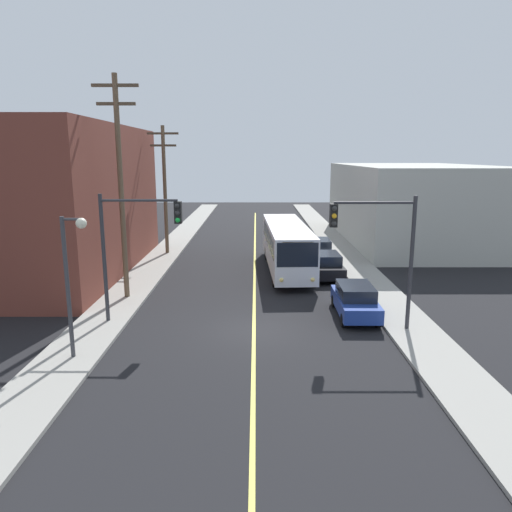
{
  "coord_description": "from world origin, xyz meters",
  "views": [
    {
      "loc": [
        0.1,
        -20.67,
        7.87
      ],
      "look_at": [
        0.0,
        6.96,
        2.0
      ],
      "focal_mm": 33.52,
      "sensor_mm": 36.0,
      "label": 1
    }
  ],
  "objects_px": {
    "parked_car_black": "(328,265)",
    "traffic_signal_left_corner": "(138,234)",
    "parked_car_silver": "(320,249)",
    "parked_car_blue": "(357,300)",
    "traffic_signal_right_corner": "(379,238)",
    "city_bus": "(288,245)",
    "utility_pole_near": "(122,180)",
    "utility_pole_mid": "(166,184)",
    "street_lamp_left": "(74,267)"
  },
  "relations": [
    {
      "from": "parked_car_black",
      "to": "parked_car_silver",
      "type": "height_order",
      "value": "same"
    },
    {
      "from": "utility_pole_near",
      "to": "parked_car_silver",
      "type": "bearing_deg",
      "value": 39.81
    },
    {
      "from": "parked_car_silver",
      "to": "traffic_signal_left_corner",
      "type": "relative_size",
      "value": 0.74
    },
    {
      "from": "parked_car_blue",
      "to": "utility_pole_mid",
      "type": "xyz_separation_m",
      "value": [
        -12.05,
        15.09,
        4.77
      ]
    },
    {
      "from": "traffic_signal_left_corner",
      "to": "parked_car_black",
      "type": "bearing_deg",
      "value": 40.68
    },
    {
      "from": "city_bus",
      "to": "parked_car_black",
      "type": "distance_m",
      "value": 3.33
    },
    {
      "from": "traffic_signal_right_corner",
      "to": "parked_car_blue",
      "type": "bearing_deg",
      "value": 101.21
    },
    {
      "from": "parked_car_blue",
      "to": "traffic_signal_right_corner",
      "type": "relative_size",
      "value": 0.74
    },
    {
      "from": "parked_car_blue",
      "to": "traffic_signal_left_corner",
      "type": "xyz_separation_m",
      "value": [
        -10.41,
        -1.0,
        3.46
      ]
    },
    {
      "from": "parked_car_blue",
      "to": "traffic_signal_right_corner",
      "type": "distance_m",
      "value": 4.06
    },
    {
      "from": "parked_car_black",
      "to": "utility_pole_near",
      "type": "distance_m",
      "value": 13.91
    },
    {
      "from": "parked_car_blue",
      "to": "parked_car_black",
      "type": "height_order",
      "value": "same"
    },
    {
      "from": "city_bus",
      "to": "parked_car_black",
      "type": "relative_size",
      "value": 2.76
    },
    {
      "from": "parked_car_black",
      "to": "traffic_signal_left_corner",
      "type": "xyz_separation_m",
      "value": [
        -10.09,
        -8.67,
        3.46
      ]
    },
    {
      "from": "city_bus",
      "to": "traffic_signal_left_corner",
      "type": "bearing_deg",
      "value": -125.51
    },
    {
      "from": "parked_car_black",
      "to": "traffic_signal_right_corner",
      "type": "bearing_deg",
      "value": -85.72
    },
    {
      "from": "utility_pole_mid",
      "to": "parked_car_silver",
      "type": "bearing_deg",
      "value": -10.37
    },
    {
      "from": "traffic_signal_left_corner",
      "to": "traffic_signal_right_corner",
      "type": "height_order",
      "value": "same"
    },
    {
      "from": "utility_pole_near",
      "to": "traffic_signal_right_corner",
      "type": "bearing_deg",
      "value": -21.93
    },
    {
      "from": "utility_pole_near",
      "to": "utility_pole_mid",
      "type": "height_order",
      "value": "utility_pole_near"
    },
    {
      "from": "city_bus",
      "to": "traffic_signal_left_corner",
      "type": "height_order",
      "value": "traffic_signal_left_corner"
    },
    {
      "from": "parked_car_silver",
      "to": "parked_car_blue",
      "type": "bearing_deg",
      "value": -89.36
    },
    {
      "from": "utility_pole_near",
      "to": "parked_car_blue",
      "type": "bearing_deg",
      "value": -13.74
    },
    {
      "from": "parked_car_blue",
      "to": "parked_car_silver",
      "type": "xyz_separation_m",
      "value": [
        -0.14,
        12.91,
        0.0
      ]
    },
    {
      "from": "city_bus",
      "to": "parked_car_blue",
      "type": "bearing_deg",
      "value": -73.85
    },
    {
      "from": "city_bus",
      "to": "parked_car_blue",
      "type": "height_order",
      "value": "city_bus"
    },
    {
      "from": "city_bus",
      "to": "utility_pole_near",
      "type": "relative_size",
      "value": 1.04
    },
    {
      "from": "traffic_signal_right_corner",
      "to": "street_lamp_left",
      "type": "bearing_deg",
      "value": -165.87
    },
    {
      "from": "parked_car_blue",
      "to": "traffic_signal_left_corner",
      "type": "distance_m",
      "value": 11.02
    },
    {
      "from": "parked_car_blue",
      "to": "utility_pole_mid",
      "type": "bearing_deg",
      "value": 128.61
    },
    {
      "from": "traffic_signal_right_corner",
      "to": "city_bus",
      "type": "bearing_deg",
      "value": 105.29
    },
    {
      "from": "utility_pole_mid",
      "to": "street_lamp_left",
      "type": "height_order",
      "value": "utility_pole_mid"
    },
    {
      "from": "utility_pole_mid",
      "to": "traffic_signal_left_corner",
      "type": "bearing_deg",
      "value": -84.18
    },
    {
      "from": "city_bus",
      "to": "traffic_signal_left_corner",
      "type": "distance_m",
      "value": 13.34
    },
    {
      "from": "utility_pole_mid",
      "to": "traffic_signal_left_corner",
      "type": "height_order",
      "value": "utility_pole_mid"
    },
    {
      "from": "parked_car_blue",
      "to": "utility_pole_near",
      "type": "height_order",
      "value": "utility_pole_near"
    },
    {
      "from": "utility_pole_mid",
      "to": "street_lamp_left",
      "type": "relative_size",
      "value": 1.8
    },
    {
      "from": "city_bus",
      "to": "parked_car_silver",
      "type": "bearing_deg",
      "value": 50.69
    },
    {
      "from": "traffic_signal_right_corner",
      "to": "street_lamp_left",
      "type": "distance_m",
      "value": 12.63
    },
    {
      "from": "traffic_signal_left_corner",
      "to": "parked_car_blue",
      "type": "bearing_deg",
      "value": 5.49
    },
    {
      "from": "parked_car_blue",
      "to": "utility_pole_near",
      "type": "bearing_deg",
      "value": 166.26
    },
    {
      "from": "parked_car_silver",
      "to": "utility_pole_near",
      "type": "distance_m",
      "value": 16.57
    },
    {
      "from": "utility_pole_mid",
      "to": "parked_car_blue",
      "type": "bearing_deg",
      "value": -51.39
    },
    {
      "from": "parked_car_blue",
      "to": "traffic_signal_right_corner",
      "type": "xyz_separation_m",
      "value": [
        0.41,
        -2.07,
        3.46
      ]
    },
    {
      "from": "traffic_signal_right_corner",
      "to": "street_lamp_left",
      "type": "xyz_separation_m",
      "value": [
        -12.24,
        -3.08,
        -0.56
      ]
    },
    {
      "from": "parked_car_blue",
      "to": "utility_pole_mid",
      "type": "relative_size",
      "value": 0.45
    },
    {
      "from": "utility_pole_mid",
      "to": "traffic_signal_right_corner",
      "type": "height_order",
      "value": "utility_pole_mid"
    },
    {
      "from": "parked_car_black",
      "to": "parked_car_silver",
      "type": "relative_size",
      "value": 1.0
    },
    {
      "from": "parked_car_silver",
      "to": "traffic_signal_right_corner",
      "type": "distance_m",
      "value": 15.39
    },
    {
      "from": "utility_pole_mid",
      "to": "traffic_signal_right_corner",
      "type": "bearing_deg",
      "value": -54.02
    }
  ]
}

